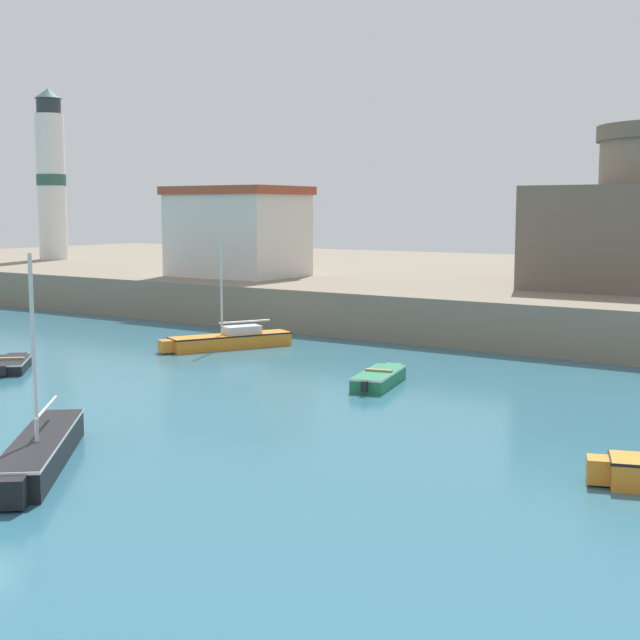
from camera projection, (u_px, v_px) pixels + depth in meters
quay_seawall at (569, 290)px, 57.37m from camera, size 120.00×40.00×2.22m
sailboat_orange_0 at (230, 339)px, 40.54m from camera, size 3.71×5.91×4.80m
dinghy_green_2 at (380, 377)px, 32.03m from camera, size 1.92×4.01×0.60m
sailboat_black_3 at (40, 450)px, 21.84m from camera, size 4.90×5.59×5.28m
dinghy_black_5 at (10, 364)px, 34.99m from camera, size 3.00×3.07×0.53m
lighthouse at (51, 177)px, 71.77m from camera, size 2.33×2.33×13.63m
harbor_shed_near_wharf at (238, 231)px, 54.21m from camera, size 7.67×5.85×5.43m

